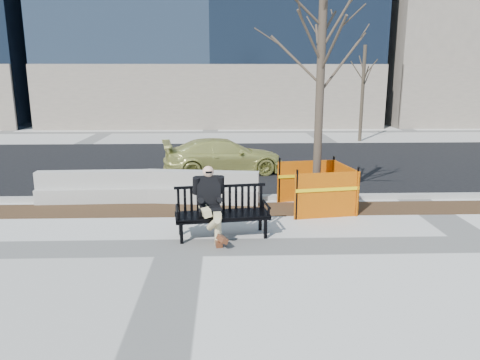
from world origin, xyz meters
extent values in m
plane|color=beige|center=(0.00, 0.00, 0.00)|extent=(120.00, 120.00, 0.00)
cube|color=#47301C|center=(0.00, 2.60, 0.00)|extent=(40.00, 1.20, 0.02)
cube|color=black|center=(0.00, 8.80, 0.00)|extent=(60.00, 10.40, 0.01)
cube|color=#9E9B93|center=(0.00, 3.55, 0.06)|extent=(60.00, 0.25, 0.12)
imported|color=tan|center=(0.86, 7.04, 0.00)|extent=(4.45, 2.43, 1.22)
camera|label=1|loc=(0.91, -8.69, 3.44)|focal=34.01mm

